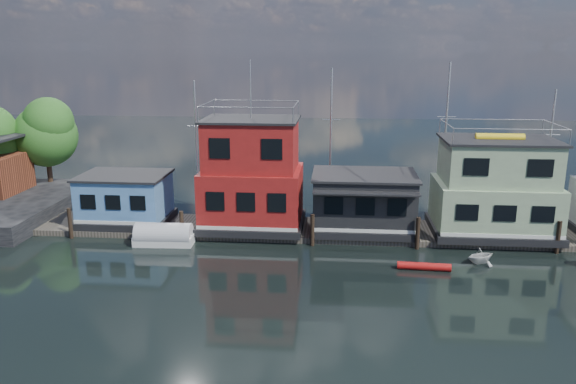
# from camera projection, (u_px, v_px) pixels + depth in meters

# --- Properties ---
(ground) EXTENTS (160.00, 160.00, 0.00)m
(ground) POSITION_uv_depth(u_px,v_px,m) (381.00, 309.00, 28.88)
(ground) COLOR black
(ground) RESTS_ON ground
(dock) EXTENTS (48.00, 5.00, 0.40)m
(dock) POSITION_uv_depth(u_px,v_px,m) (370.00, 231.00, 40.40)
(dock) COLOR #595147
(dock) RESTS_ON ground
(houseboat_blue) EXTENTS (6.40, 4.90, 3.66)m
(houseboat_blue) POSITION_uv_depth(u_px,v_px,m) (125.00, 199.00, 41.46)
(houseboat_blue) COLOR black
(houseboat_blue) RESTS_ON dock
(houseboat_red) EXTENTS (7.40, 5.90, 11.86)m
(houseboat_red) POSITION_uv_depth(u_px,v_px,m) (252.00, 176.00, 40.16)
(houseboat_red) COLOR black
(houseboat_red) RESTS_ON dock
(houseboat_dark) EXTENTS (7.40, 6.10, 4.06)m
(houseboat_dark) POSITION_uv_depth(u_px,v_px,m) (364.00, 202.00, 39.87)
(houseboat_dark) COLOR black
(houseboat_dark) RESTS_ON dock
(houseboat_green) EXTENTS (8.40, 5.90, 7.03)m
(houseboat_green) POSITION_uv_depth(u_px,v_px,m) (495.00, 189.00, 38.82)
(houseboat_green) COLOR black
(houseboat_green) RESTS_ON dock
(pilings) EXTENTS (42.28, 0.28, 2.20)m
(pilings) POSITION_uv_depth(u_px,v_px,m) (367.00, 232.00, 37.50)
(pilings) COLOR #2D2116
(pilings) RESTS_ON ground
(background_masts) EXTENTS (36.40, 0.16, 12.00)m
(background_masts) POSITION_uv_depth(u_px,v_px,m) (429.00, 145.00, 44.43)
(background_masts) COLOR silver
(background_masts) RESTS_ON ground
(dinghy_white) EXTENTS (2.55, 2.44, 1.04)m
(dinghy_white) POSITION_uv_depth(u_px,v_px,m) (481.00, 255.00, 34.87)
(dinghy_white) COLOR silver
(dinghy_white) RESTS_ON ground
(tarp_runabout) EXTENTS (4.05, 1.78, 1.62)m
(tarp_runabout) POSITION_uv_depth(u_px,v_px,m) (164.00, 236.00, 38.18)
(tarp_runabout) COLOR silver
(tarp_runabout) RESTS_ON ground
(red_kayak) EXTENTS (3.20, 0.64, 0.47)m
(red_kayak) POSITION_uv_depth(u_px,v_px,m) (424.00, 266.00, 33.88)
(red_kayak) COLOR red
(red_kayak) RESTS_ON ground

